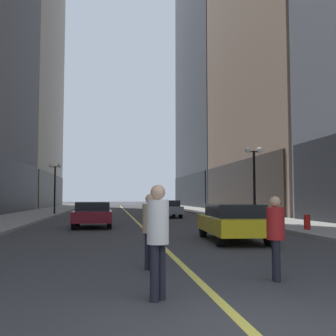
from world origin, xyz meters
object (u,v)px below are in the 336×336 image
object	(u,v)px
pedestrian_in_white_shirt	(158,232)
street_lamp_left_far	(55,177)
fire_hydrant_right	(307,224)
car_maroon	(93,213)
pedestrian_in_tan_trench	(150,226)
street_lamp_right_mid	(254,167)
pedestrian_in_red_jacket	(276,232)
car_yellow	(233,221)
car_grey	(166,208)

from	to	relation	value
pedestrian_in_white_shirt	street_lamp_left_far	xyz separation A→B (m)	(-5.48, 29.88, 2.22)
pedestrian_in_white_shirt	fire_hydrant_right	xyz separation A→B (m)	(7.82, 10.87, -0.63)
car_maroon	pedestrian_in_white_shirt	world-z (taller)	pedestrian_in_white_shirt
pedestrian_in_tan_trench	fire_hydrant_right	distance (m)	11.27
street_lamp_right_mid	street_lamp_left_far	bearing A→B (deg)	132.98
pedestrian_in_white_shirt	pedestrian_in_red_jacket	size ratio (longest dim) A/B	1.11
car_yellow	car_grey	xyz separation A→B (m)	(-0.08, 17.38, 0.00)
street_lamp_left_far	pedestrian_in_red_jacket	bearing A→B (deg)	-74.70
car_yellow	pedestrian_in_red_jacket	size ratio (longest dim) A/B	2.95
car_grey	fire_hydrant_right	size ratio (longest dim) A/B	5.85
pedestrian_in_tan_trench	street_lamp_left_far	world-z (taller)	street_lamp_left_far
pedestrian_in_red_jacket	pedestrian_in_tan_trench	bearing A→B (deg)	146.47
street_lamp_right_mid	pedestrian_in_red_jacket	bearing A→B (deg)	-108.28
car_yellow	car_grey	bearing A→B (deg)	90.26
car_yellow	pedestrian_in_red_jacket	bearing A→B (deg)	-100.18
car_yellow	pedestrian_in_tan_trench	xyz separation A→B (m)	(-3.48, -5.36, 0.23)
car_grey	fire_hydrant_right	bearing A→B (deg)	-73.53
street_lamp_right_mid	fire_hydrant_right	size ratio (longest dim) A/B	5.54
car_maroon	fire_hydrant_right	size ratio (longest dim) A/B	5.10
street_lamp_left_far	car_grey	bearing A→B (deg)	-26.45
pedestrian_in_red_jacket	pedestrian_in_white_shirt	bearing A→B (deg)	-153.78
fire_hydrant_right	car_yellow	bearing A→B (deg)	-145.95
pedestrian_in_tan_trench	fire_hydrant_right	size ratio (longest dim) A/B	2.05
car_maroon	pedestrian_in_white_shirt	size ratio (longest dim) A/B	2.31
pedestrian_in_white_shirt	car_grey	bearing A→B (deg)	82.09
street_lamp_right_mid	car_maroon	bearing A→B (deg)	-176.33
street_lamp_left_far	fire_hydrant_right	world-z (taller)	street_lamp_left_far
car_grey	street_lamp_left_far	distance (m)	10.37
pedestrian_in_tan_trench	car_maroon	bearing A→B (deg)	97.85
car_yellow	street_lamp_right_mid	world-z (taller)	street_lamp_right_mid
car_maroon	car_grey	world-z (taller)	same
street_lamp_left_far	street_lamp_right_mid	xyz separation A→B (m)	(12.80, -13.74, 0.00)
pedestrian_in_red_jacket	street_lamp_left_far	distance (m)	29.86
street_lamp_left_far	fire_hydrant_right	xyz separation A→B (m)	(13.30, -19.01, -2.86)
pedestrian_in_tan_trench	pedestrian_in_white_shirt	distance (m)	2.66
pedestrian_in_tan_trench	pedestrian_in_white_shirt	world-z (taller)	pedestrian_in_white_shirt
car_yellow	fire_hydrant_right	distance (m)	5.10
car_yellow	car_maroon	world-z (taller)	same
pedestrian_in_tan_trench	fire_hydrant_right	xyz separation A→B (m)	(7.69, 8.21, -0.55)
pedestrian_in_white_shirt	street_lamp_left_far	distance (m)	30.46
car_yellow	pedestrian_in_white_shirt	distance (m)	8.80
street_lamp_left_far	pedestrian_in_white_shirt	bearing A→B (deg)	-79.62
car_grey	street_lamp_right_mid	distance (m)	10.32
pedestrian_in_tan_trench	pedestrian_in_red_jacket	bearing A→B (deg)	-33.53
car_maroon	pedestrian_in_tan_trench	world-z (taller)	pedestrian_in_tan_trench
car_grey	street_lamp_left_far	size ratio (longest dim) A/B	1.06
street_lamp_right_mid	fire_hydrant_right	xyz separation A→B (m)	(0.50, -5.27, -2.86)
street_lamp_left_far	car_maroon	bearing A→B (deg)	-75.03
car_grey	pedestrian_in_white_shirt	world-z (taller)	pedestrian_in_white_shirt
car_grey	street_lamp_right_mid	world-z (taller)	street_lamp_right_mid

